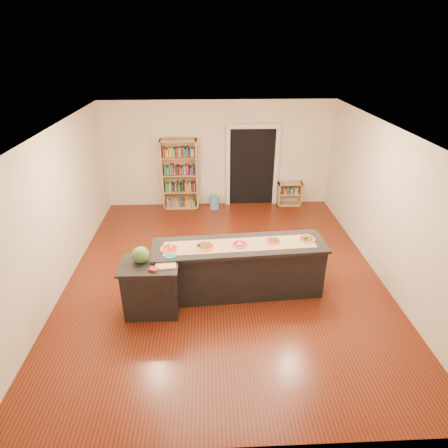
{
  "coord_description": "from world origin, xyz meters",
  "views": [
    {
      "loc": [
        -0.28,
        -6.16,
        4.19
      ],
      "look_at": [
        0.0,
        0.2,
        1.0
      ],
      "focal_mm": 30.0,
      "sensor_mm": 36.0,
      "label": 1
    }
  ],
  "objects_px": {
    "watermelon": "(141,255)",
    "side_counter": "(151,287)",
    "kitchen_island": "(239,268)",
    "low_shelf": "(289,194)",
    "waste_bin": "(214,202)",
    "bookshelf": "(180,175)"
  },
  "relations": [
    {
      "from": "low_shelf",
      "to": "waste_bin",
      "type": "relative_size",
      "value": 1.77
    },
    {
      "from": "side_counter",
      "to": "watermelon",
      "type": "distance_m",
      "value": 0.62
    },
    {
      "from": "waste_bin",
      "to": "watermelon",
      "type": "height_order",
      "value": "watermelon"
    },
    {
      "from": "side_counter",
      "to": "watermelon",
      "type": "height_order",
      "value": "watermelon"
    },
    {
      "from": "kitchen_island",
      "to": "side_counter",
      "type": "relative_size",
      "value": 3.16
    },
    {
      "from": "watermelon",
      "to": "side_counter",
      "type": "bearing_deg",
      "value": -21.03
    },
    {
      "from": "watermelon",
      "to": "kitchen_island",
      "type": "bearing_deg",
      "value": 14.34
    },
    {
      "from": "kitchen_island",
      "to": "low_shelf",
      "type": "distance_m",
      "value": 4.24
    },
    {
      "from": "side_counter",
      "to": "waste_bin",
      "type": "distance_m",
      "value": 4.35
    },
    {
      "from": "kitchen_island",
      "to": "waste_bin",
      "type": "xyz_separation_m",
      "value": [
        -0.37,
        3.73,
        -0.31
      ]
    },
    {
      "from": "bookshelf",
      "to": "low_shelf",
      "type": "xyz_separation_m",
      "value": [
        2.97,
        0.03,
        -0.61
      ]
    },
    {
      "from": "kitchen_island",
      "to": "watermelon",
      "type": "relative_size",
      "value": 10.87
    },
    {
      "from": "low_shelf",
      "to": "watermelon",
      "type": "xyz_separation_m",
      "value": [
        -3.32,
        -4.3,
        0.75
      ]
    },
    {
      "from": "low_shelf",
      "to": "waste_bin",
      "type": "height_order",
      "value": "low_shelf"
    },
    {
      "from": "waste_bin",
      "to": "side_counter",
      "type": "bearing_deg",
      "value": -105.08
    },
    {
      "from": "kitchen_island",
      "to": "bookshelf",
      "type": "distance_m",
      "value": 4.08
    },
    {
      "from": "low_shelf",
      "to": "kitchen_island",
      "type": "bearing_deg",
      "value": -113.67
    },
    {
      "from": "side_counter",
      "to": "watermelon",
      "type": "bearing_deg",
      "value": 159.38
    },
    {
      "from": "low_shelf",
      "to": "watermelon",
      "type": "relative_size",
      "value": 2.37
    },
    {
      "from": "side_counter",
      "to": "bookshelf",
      "type": "distance_m",
      "value": 4.35
    },
    {
      "from": "side_counter",
      "to": "bookshelf",
      "type": "bearing_deg",
      "value": 87.32
    },
    {
      "from": "side_counter",
      "to": "kitchen_island",
      "type": "bearing_deg",
      "value": 17.57
    }
  ]
}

